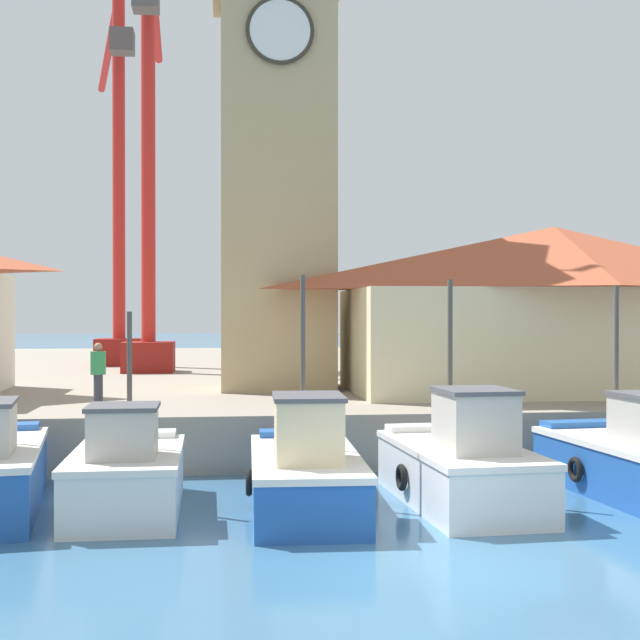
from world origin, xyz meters
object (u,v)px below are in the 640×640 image
fishing_boat_mid_left (127,474)px  fishing_boat_right_inner (633,459)px  port_crane_near (118,221)px  warehouse_right (554,307)px  clock_tower (276,137)px  fishing_boat_mid_right (461,466)px  dock_worker_near_tower (98,375)px  fishing_boat_center (305,471)px  port_crane_far (149,204)px

fishing_boat_mid_left → fishing_boat_right_inner: fishing_boat_right_inner is taller
fishing_boat_right_inner → port_crane_near: (-12.86, 23.62, 7.07)m
warehouse_right → clock_tower: bearing=165.7°
fishing_boat_right_inner → clock_tower: size_ratio=0.29×
warehouse_right → port_crane_near: bearing=133.8°
fishing_boat_mid_right → port_crane_near: size_ratio=0.30×
fishing_boat_mid_left → clock_tower: 14.34m
port_crane_near → warehouse_right: bearing=-46.2°
dock_worker_near_tower → port_crane_near: bearing=95.0°
fishing_boat_mid_left → fishing_boat_center: size_ratio=0.81×
fishing_boat_mid_left → port_crane_far: bearing=93.4°
port_crane_near → port_crane_far: (1.72, -4.71, 0.22)m
clock_tower → warehouse_right: size_ratio=1.32×
fishing_boat_mid_right → clock_tower: (-2.84, 11.17, 8.40)m
fishing_boat_mid_right → port_crane_near: (-9.14, 24.21, 7.04)m
clock_tower → port_crane_near: 14.54m
port_crane_far → dock_worker_near_tower: bearing=-90.4°
port_crane_near → port_crane_far: port_crane_far is taller
fishing_boat_mid_right → fishing_boat_right_inner: size_ratio=1.03×
port_crane_near → clock_tower: bearing=-64.2°
fishing_boat_center → port_crane_far: bearing=102.7°
fishing_boat_right_inner → clock_tower: bearing=121.8°
fishing_boat_right_inner → warehouse_right: 9.20m
fishing_boat_right_inner → warehouse_right: size_ratio=0.39×
clock_tower → fishing_boat_mid_left: bearing=-107.3°
fishing_boat_center → fishing_boat_mid_right: fishing_boat_center is taller
fishing_boat_mid_right → port_crane_near: bearing=110.7°
fishing_boat_mid_right → dock_worker_near_tower: bearing=143.8°
fishing_boat_center → dock_worker_near_tower: size_ratio=3.26×
fishing_boat_mid_left → dock_worker_near_tower: (-1.24, 5.40, 1.46)m
warehouse_right → port_crane_near: (-14.49, 15.12, 3.95)m
clock_tower → dock_worker_near_tower: 10.14m
fishing_boat_mid_left → dock_worker_near_tower: 5.73m
fishing_boat_right_inner → dock_worker_near_tower: fishing_boat_right_inner is taller
fishing_boat_right_inner → fishing_boat_center: bearing=-174.2°
fishing_boat_center → fishing_boat_mid_right: 3.00m
fishing_boat_mid_left → warehouse_right: warehouse_right is taller
fishing_boat_center → clock_tower: bearing=89.2°
clock_tower → port_crane_far: port_crane_far is taller
warehouse_right → fishing_boat_mid_left: bearing=-142.3°
fishing_boat_center → port_crane_far: port_crane_far is taller
fishing_boat_mid_right → fishing_boat_right_inner: fishing_boat_mid_right is taller
fishing_boat_right_inner → clock_tower: (-6.55, 10.58, 8.44)m
fishing_boat_mid_right → port_crane_near: port_crane_near is taller
fishing_boat_mid_right → fishing_boat_right_inner: (3.71, 0.59, -0.04)m
fishing_boat_mid_left → clock_tower: clock_tower is taller
dock_worker_near_tower → fishing_boat_right_inner: bearing=-23.6°
fishing_boat_mid_left → dock_worker_near_tower: fishing_boat_mid_left is taller
fishing_boat_mid_right → clock_tower: size_ratio=0.30×
fishing_boat_center → fishing_boat_right_inner: bearing=5.8°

